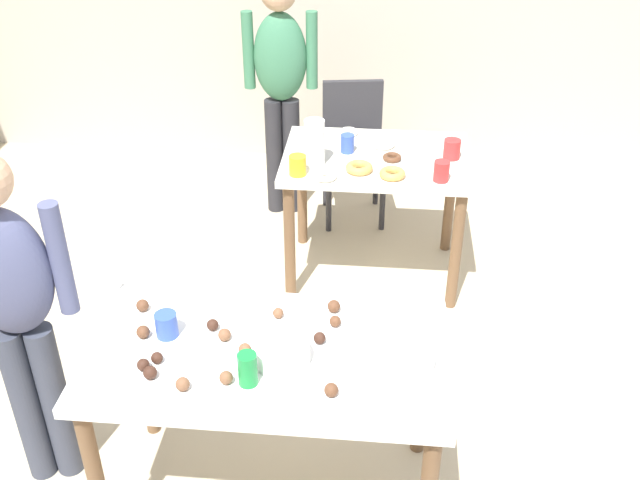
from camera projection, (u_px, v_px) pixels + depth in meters
The scene contains 36 objects.
dining_table_near at pixel (268, 373), 2.71m from camera, with size 1.29×0.71×0.75m.
dining_table_far at pixel (376, 176), 4.07m from camera, with size 1.00×0.71×0.75m.
chair_far_table at pixel (353, 143), 4.76m from camera, with size 0.45×0.45×0.87m.
person_girl_near at pixel (14, 302), 2.70m from camera, with size 0.45×0.27×1.46m.
person_adult_far at pixel (281, 78), 4.56m from camera, with size 0.45×0.23×1.53m.
mixing_bowl at pixel (282, 353), 2.59m from camera, with size 0.20×0.20×0.07m, color white.
soda_can at pixel (248, 369), 2.48m from camera, with size 0.07×0.07×0.12m, color #198438.
fork_near at pixel (366, 361), 2.60m from camera, with size 0.17×0.02×0.01m, color silver.
cup_near_0 at pixel (166, 325), 2.70m from camera, with size 0.08×0.08×0.10m, color #3351B2.
cup_near_1 at pixel (424, 361), 2.54m from camera, with size 0.07×0.07×0.09m, color white.
cake_ball_0 at pixel (320, 338), 2.68m from camera, with size 0.04×0.04×0.04m, color #3D2319.
cake_ball_1 at pixel (335, 321), 2.76m from camera, with size 0.04×0.04×0.04m, color brown.
cake_ball_2 at pixel (157, 358), 2.59m from camera, with size 0.04×0.04×0.04m, color #3D2319.
cake_ball_3 at pixel (224, 335), 2.69m from camera, with size 0.05×0.05×0.05m, color brown.
cake_ball_4 at pixel (278, 313), 2.81m from camera, with size 0.04×0.04×0.04m, color brown.
cake_ball_5 at pixel (213, 325), 2.74m from camera, with size 0.04×0.04×0.04m, color #3D2319.
cake_ball_6 at pixel (245, 349), 2.63m from camera, with size 0.05×0.05×0.05m, color brown.
cake_ball_7 at pixel (143, 365), 2.56m from camera, with size 0.04×0.04×0.04m, color #3D2319.
cake_ball_8 at pixel (142, 305), 2.84m from camera, with size 0.05×0.05×0.05m, color brown.
cake_ball_9 at pixel (150, 373), 2.52m from camera, with size 0.05×0.05×0.05m, color #3D2319.
cake_ball_10 at pixel (183, 384), 2.47m from camera, with size 0.05×0.05×0.05m, color brown.
cake_ball_11 at pixel (334, 306), 2.84m from camera, with size 0.05×0.05×0.05m, color brown.
cake_ball_12 at pixel (143, 332), 2.71m from camera, with size 0.05×0.05×0.05m, color brown.
cake_ball_13 at pixel (331, 390), 2.45m from camera, with size 0.05×0.05×0.05m, color brown.
cake_ball_14 at pixel (226, 378), 2.50m from camera, with size 0.05×0.05×0.05m, color brown.
pitcher_far at pixel (314, 143), 3.86m from camera, with size 0.11×0.11×0.25m, color white.
cup_far_0 at pixel (298, 165), 3.79m from camera, with size 0.09×0.09×0.10m, color yellow.
cup_far_1 at pixel (452, 149), 3.96m from camera, with size 0.09×0.09×0.11m, color red.
cup_far_2 at pixel (347, 143), 4.02m from camera, with size 0.07×0.07×0.10m, color #3351B2.
cup_far_3 at pixel (441, 171), 3.74m from camera, with size 0.08×0.08×0.11m, color red.
donut_far_0 at pixel (349, 132), 4.24m from camera, with size 0.11×0.11×0.03m, color white.
donut_far_1 at pixel (325, 176), 3.77m from camera, with size 0.12×0.12×0.04m, color white.
donut_far_2 at pixel (392, 174), 3.79m from camera, with size 0.13×0.13×0.04m, color gold.
donut_far_3 at pixel (392, 157), 3.96m from camera, with size 0.10×0.10×0.03m, color brown.
donut_far_4 at pixel (383, 144), 4.10m from camera, with size 0.13×0.13×0.04m, color white.
donut_far_5 at pixel (359, 168), 3.84m from camera, with size 0.14×0.14×0.04m, color gold.
Camera 1 is at (0.23, -2.04, 2.49)m, focal length 41.99 mm.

